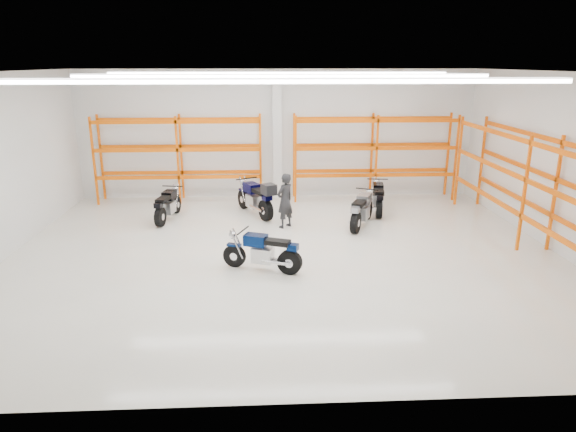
{
  "coord_description": "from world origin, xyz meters",
  "views": [
    {
      "loc": [
        -0.54,
        -12.27,
        4.72
      ],
      "look_at": [
        0.11,
        0.5,
        0.87
      ],
      "focal_mm": 32.0,
      "sensor_mm": 36.0,
      "label": 1
    }
  ],
  "objects_px": {
    "motorcycle_back_b": "(257,198)",
    "motorcycle_main": "(265,253)",
    "motorcycle_back_d": "(378,198)",
    "motorcycle_back_a": "(167,206)",
    "motorcycle_back_c": "(361,211)",
    "standing_man": "(285,201)",
    "structural_column": "(277,135)"
  },
  "relations": [
    {
      "from": "motorcycle_back_b",
      "to": "motorcycle_back_c",
      "type": "relative_size",
      "value": 1.1
    },
    {
      "from": "motorcycle_back_b",
      "to": "motorcycle_back_d",
      "type": "distance_m",
      "value": 3.93
    },
    {
      "from": "motorcycle_back_a",
      "to": "motorcycle_back_d",
      "type": "distance_m",
      "value": 6.72
    },
    {
      "from": "motorcycle_main",
      "to": "standing_man",
      "type": "relative_size",
      "value": 1.15
    },
    {
      "from": "motorcycle_back_c",
      "to": "motorcycle_back_d",
      "type": "xyz_separation_m",
      "value": [
        0.82,
        1.49,
        -0.02
      ]
    },
    {
      "from": "motorcycle_back_c",
      "to": "motorcycle_back_d",
      "type": "distance_m",
      "value": 1.7
    },
    {
      "from": "motorcycle_back_a",
      "to": "structural_column",
      "type": "relative_size",
      "value": 0.44
    },
    {
      "from": "structural_column",
      "to": "motorcycle_back_b",
      "type": "bearing_deg",
      "value": -107.14
    },
    {
      "from": "motorcycle_back_c",
      "to": "motorcycle_back_d",
      "type": "relative_size",
      "value": 0.97
    },
    {
      "from": "motorcycle_main",
      "to": "motorcycle_back_b",
      "type": "height_order",
      "value": "motorcycle_back_b"
    },
    {
      "from": "motorcycle_back_a",
      "to": "motorcycle_back_c",
      "type": "height_order",
      "value": "motorcycle_back_c"
    },
    {
      "from": "motorcycle_back_b",
      "to": "structural_column",
      "type": "height_order",
      "value": "structural_column"
    },
    {
      "from": "motorcycle_back_a",
      "to": "motorcycle_back_b",
      "type": "distance_m",
      "value": 2.79
    },
    {
      "from": "motorcycle_back_a",
      "to": "structural_column",
      "type": "height_order",
      "value": "structural_column"
    },
    {
      "from": "motorcycle_back_c",
      "to": "motorcycle_back_d",
      "type": "bearing_deg",
      "value": 61.13
    },
    {
      "from": "motorcycle_back_b",
      "to": "standing_man",
      "type": "xyz_separation_m",
      "value": [
        0.84,
        -1.2,
        0.24
      ]
    },
    {
      "from": "motorcycle_back_b",
      "to": "standing_man",
      "type": "relative_size",
      "value": 1.34
    },
    {
      "from": "motorcycle_back_d",
      "to": "structural_column",
      "type": "distance_m",
      "value": 4.24
    },
    {
      "from": "motorcycle_main",
      "to": "motorcycle_back_c",
      "type": "bearing_deg",
      "value": 48.35
    },
    {
      "from": "motorcycle_back_c",
      "to": "structural_column",
      "type": "height_order",
      "value": "structural_column"
    },
    {
      "from": "motorcycle_back_c",
      "to": "structural_column",
      "type": "xyz_separation_m",
      "value": [
        -2.38,
        3.64,
        1.76
      ]
    },
    {
      "from": "motorcycle_back_b",
      "to": "motorcycle_main",
      "type": "bearing_deg",
      "value": -87.16
    },
    {
      "from": "motorcycle_back_a",
      "to": "motorcycle_back_c",
      "type": "bearing_deg",
      "value": -9.12
    },
    {
      "from": "motorcycle_back_a",
      "to": "motorcycle_main",
      "type": "bearing_deg",
      "value": -54.42
    },
    {
      "from": "motorcycle_main",
      "to": "motorcycle_back_a",
      "type": "height_order",
      "value": "motorcycle_back_a"
    },
    {
      "from": "motorcycle_back_c",
      "to": "standing_man",
      "type": "bearing_deg",
      "value": 178.08
    },
    {
      "from": "motorcycle_back_a",
      "to": "motorcycle_back_b",
      "type": "relative_size",
      "value": 0.91
    },
    {
      "from": "standing_man",
      "to": "structural_column",
      "type": "xyz_separation_m",
      "value": [
        -0.11,
        3.56,
        1.44
      ]
    },
    {
      "from": "motorcycle_back_c",
      "to": "structural_column",
      "type": "relative_size",
      "value": 0.44
    },
    {
      "from": "motorcycle_main",
      "to": "structural_column",
      "type": "relative_size",
      "value": 0.42
    },
    {
      "from": "motorcycle_main",
      "to": "motorcycle_back_b",
      "type": "relative_size",
      "value": 0.86
    },
    {
      "from": "motorcycle_back_d",
      "to": "structural_column",
      "type": "relative_size",
      "value": 0.45
    }
  ]
}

